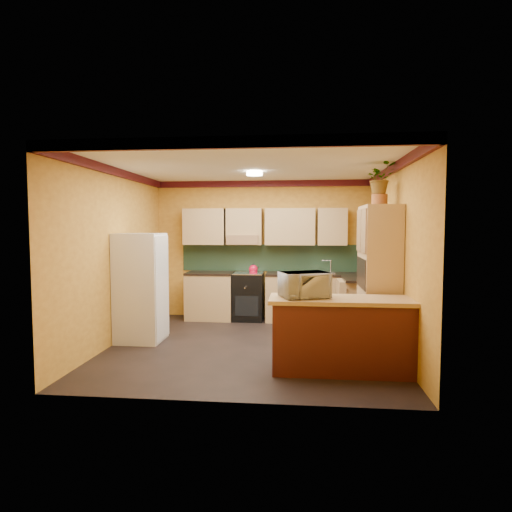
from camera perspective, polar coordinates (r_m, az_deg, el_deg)
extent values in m
plane|color=black|center=(6.63, -0.75, -11.86)|extent=(4.20, 4.20, 0.00)
cube|color=white|center=(6.44, -0.77, 11.94)|extent=(4.20, 4.20, 0.04)
cube|color=gold|center=(8.48, 0.84, 0.88)|extent=(4.20, 0.04, 2.70)
cube|color=gold|center=(4.32, -3.89, -2.14)|extent=(4.20, 0.04, 2.70)
cube|color=gold|center=(6.95, -18.24, -0.01)|extent=(0.04, 4.20, 2.70)
cube|color=gold|center=(6.50, 17.97, -0.26)|extent=(0.04, 4.20, 2.70)
cube|color=#1D3527|center=(8.46, 2.52, -0.25)|extent=(3.70, 0.02, 0.53)
cube|color=#1D3527|center=(7.88, 15.70, -0.71)|extent=(0.02, 1.40, 0.53)
cube|color=tan|center=(8.29, 1.43, 3.92)|extent=(3.10, 0.34, 0.70)
cylinder|color=white|center=(7.02, -0.21, 10.94)|extent=(0.26, 0.26, 0.06)
cube|color=tan|center=(8.25, 3.32, -5.57)|extent=(3.65, 0.60, 0.88)
cube|color=black|center=(8.19, 3.33, -2.39)|extent=(3.65, 0.62, 0.04)
cube|color=black|center=(8.30, -1.01, -5.40)|extent=(0.58, 0.58, 0.91)
cube|color=silver|center=(8.19, 8.76, -2.19)|extent=(0.48, 0.40, 0.03)
cube|color=tan|center=(7.66, 13.82, -6.43)|extent=(0.60, 0.80, 0.88)
cube|color=black|center=(7.59, 13.88, -3.01)|extent=(0.62, 0.80, 0.04)
cube|color=silver|center=(6.97, -15.12, -4.06)|extent=(0.68, 0.66, 1.70)
cube|color=tan|center=(6.31, 16.03, -3.08)|extent=(0.48, 0.90, 2.10)
cylinder|color=brown|center=(6.32, 16.14, 7.19)|extent=(0.22, 0.22, 0.16)
imported|color=tan|center=(6.35, 16.20, 9.90)|extent=(0.50, 0.48, 0.44)
cube|color=#532113|center=(5.49, 11.96, -10.56)|extent=(1.80, 0.55, 0.88)
cube|color=tan|center=(5.39, 12.03, -5.77)|extent=(1.90, 0.65, 0.05)
imported|color=silver|center=(5.33, 6.45, -3.83)|extent=(0.67, 0.58, 0.32)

